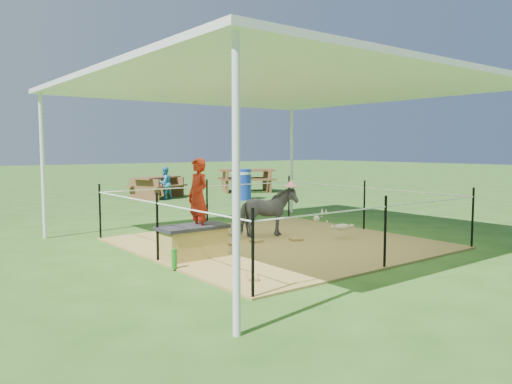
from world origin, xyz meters
TOP-DOWN VIEW (x-y plane):
  - ground at (0.00, 0.00)m, footprint 90.00×90.00m
  - hay_patch at (0.00, 0.00)m, footprint 4.60×4.60m
  - canopy_tent at (0.00, 0.00)m, footprint 6.30×6.30m
  - rope_fence at (0.00, -0.00)m, footprint 4.54×4.54m
  - straw_bale at (-1.76, -0.15)m, footprint 0.95×0.49m
  - dark_cloth at (-1.76, -0.15)m, footprint 1.02×0.54m
  - woman at (-1.66, -0.15)m, footprint 0.28×0.42m
  - green_bottle at (-2.31, -0.60)m, footprint 0.07×0.07m
  - pony at (0.15, 0.49)m, footprint 1.16×0.76m
  - pink_hat at (0.15, 0.49)m, footprint 0.28×0.28m
  - foal at (1.13, -0.46)m, footprint 0.97×0.78m
  - trash_barrel at (3.86, 6.34)m, footprint 0.77×0.77m
  - picnic_table_near at (1.99, 8.49)m, footprint 2.04×1.82m
  - picnic_table_far at (5.75, 8.62)m, footprint 2.50×2.26m
  - distant_person at (1.96, 7.89)m, footprint 0.59×0.50m

SIDE VIEW (x-z plane):
  - ground at x=0.00m, z-range 0.00..0.00m
  - hay_patch at x=0.00m, z-range 0.00..0.03m
  - green_bottle at x=-2.31m, z-range 0.03..0.29m
  - straw_bale at x=-1.76m, z-range 0.03..0.45m
  - foal at x=1.13m, z-range 0.03..0.50m
  - picnic_table_near at x=1.99m, z-range 0.00..0.70m
  - picnic_table_far at x=5.75m, z-range 0.00..0.85m
  - dark_cloth at x=-1.76m, z-range 0.45..0.50m
  - pony at x=0.15m, z-range 0.03..0.94m
  - trash_barrel at x=3.86m, z-range 0.00..0.97m
  - distant_person at x=1.96m, z-range 0.00..1.05m
  - rope_fence at x=0.00m, z-range 0.14..1.14m
  - pink_hat at x=0.15m, z-range 0.94..1.07m
  - woman at x=-1.66m, z-range 0.45..1.59m
  - canopy_tent at x=0.00m, z-range 1.24..4.14m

